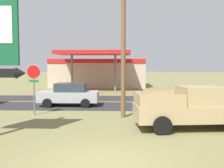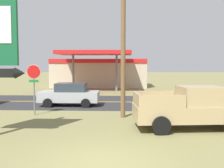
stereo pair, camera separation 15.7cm
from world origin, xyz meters
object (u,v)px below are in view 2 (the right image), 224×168
(utility_pole, at_px, (123,34))
(pickup_tan_parked_on_lawn, at_px, (192,108))
(car_silver_near_lane, at_px, (70,94))
(gas_station, at_px, (100,72))
(stop_sign, at_px, (34,81))

(utility_pole, height_order, pickup_tan_parked_on_lawn, utility_pole)
(pickup_tan_parked_on_lawn, height_order, car_silver_near_lane, pickup_tan_parked_on_lawn)
(gas_station, bearing_deg, utility_pole, -81.15)
(pickup_tan_parked_on_lawn, relative_size, car_silver_near_lane, 1.28)
(stop_sign, xyz_separation_m, utility_pole, (5.19, -0.45, 2.63))
(pickup_tan_parked_on_lawn, bearing_deg, gas_station, 105.54)
(gas_station, xyz_separation_m, pickup_tan_parked_on_lawn, (6.37, -22.90, -0.98))
(stop_sign, relative_size, gas_station, 0.25)
(utility_pole, bearing_deg, stop_sign, 175.03)
(utility_pole, height_order, car_silver_near_lane, utility_pole)
(stop_sign, relative_size, car_silver_near_lane, 0.70)
(gas_station, xyz_separation_m, car_silver_near_lane, (-0.64, -16.38, -1.11))
(utility_pole, relative_size, pickup_tan_parked_on_lawn, 1.62)
(stop_sign, xyz_separation_m, car_silver_near_lane, (1.38, 3.53, -1.20))
(pickup_tan_parked_on_lawn, distance_m, car_silver_near_lane, 9.57)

